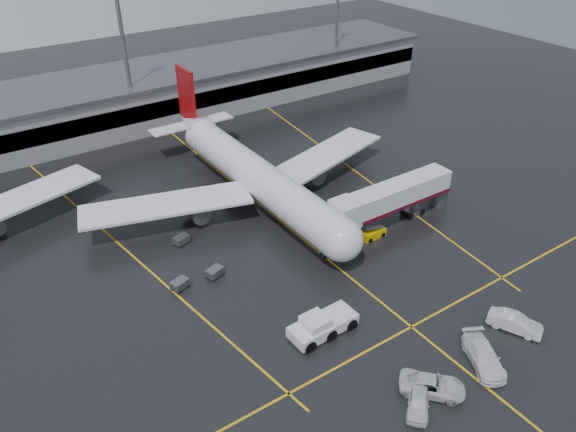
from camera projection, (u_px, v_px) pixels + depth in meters
ground at (292, 230)px, 73.84m from camera, size 220.00×220.00×0.00m
apron_line_centre at (292, 230)px, 73.83m from camera, size 0.25×90.00×0.02m
apron_line_stop at (411, 327)px, 58.41m from camera, size 60.00×0.25×0.02m
apron_line_left at (118, 243)px, 71.32m from camera, size 9.99×69.35×0.02m
apron_line_right at (349, 167)px, 89.41m from camera, size 7.57×69.64×0.02m
terminal at (148, 95)px, 105.13m from camera, size 122.00×19.00×8.60m
light_mast_mid at (125, 52)px, 93.20m from camera, size 3.00×1.20×25.45m
light_mast_right at (337, 17)px, 114.61m from camera, size 3.00×1.20×25.45m
main_airliner at (253, 174)px, 78.40m from camera, size 48.80×45.60×14.10m
jet_bridge at (393, 198)px, 73.19m from camera, size 19.90×3.40×6.05m
pushback_tractor at (321, 326)px, 57.10m from camera, size 7.37×3.32×2.60m
belt_loader at (373, 234)px, 72.25m from camera, size 3.41×1.68×2.13m
service_van_a at (432, 385)px, 50.81m from camera, size 6.07×6.25×1.66m
service_van_b at (484, 356)px, 53.66m from camera, size 5.23×6.83×1.85m
service_van_c at (515, 323)px, 57.64m from camera, size 4.04×5.75×1.80m
service_van_d at (418, 401)px, 49.32m from camera, size 4.84×4.59×1.62m
baggage_cart_a at (215, 272)px, 65.29m from camera, size 2.32×1.89×1.12m
baggage_cart_b at (180, 284)px, 63.43m from camera, size 2.31×1.87×1.12m
baggage_cart_c at (181, 239)px, 70.97m from camera, size 2.30×1.86×1.12m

